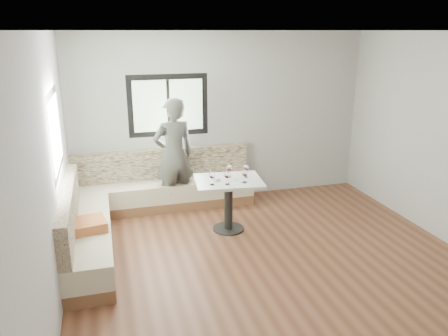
% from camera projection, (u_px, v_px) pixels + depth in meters
% --- Properties ---
extents(room, '(5.01, 5.01, 2.81)m').
position_uv_depth(room, '(271.00, 155.00, 5.09)').
color(room, brown).
rests_on(room, ground).
extents(banquette, '(2.90, 2.80, 0.95)m').
position_uv_depth(banquette, '(134.00, 206.00, 6.45)').
color(banquette, brown).
rests_on(banquette, ground).
extents(table, '(1.01, 0.83, 0.77)m').
position_uv_depth(table, '(228.00, 192.00, 6.27)').
color(table, black).
rests_on(table, ground).
extents(person, '(0.75, 0.58, 1.83)m').
position_uv_depth(person, '(174.00, 155.00, 6.90)').
color(person, '#4C4D47').
rests_on(person, ground).
extents(olive_ramekin, '(0.11, 0.11, 0.04)m').
position_uv_depth(olive_ramekin, '(216.00, 179.00, 6.17)').
color(olive_ramekin, white).
rests_on(olive_ramekin, table).
extents(wine_glass_a, '(0.09, 0.09, 0.19)m').
position_uv_depth(wine_glass_a, '(212.00, 175.00, 5.97)').
color(wine_glass_a, white).
rests_on(wine_glass_a, table).
extents(wine_glass_b, '(0.09, 0.09, 0.19)m').
position_uv_depth(wine_glass_b, '(227.00, 175.00, 5.98)').
color(wine_glass_b, white).
rests_on(wine_glass_b, table).
extents(wine_glass_c, '(0.09, 0.09, 0.19)m').
position_uv_depth(wine_glass_c, '(245.00, 173.00, 6.06)').
color(wine_glass_c, white).
rests_on(wine_glass_c, table).
extents(wine_glass_d, '(0.09, 0.09, 0.19)m').
position_uv_depth(wine_glass_d, '(230.00, 168.00, 6.29)').
color(wine_glass_d, white).
rests_on(wine_glass_d, table).
extents(wine_glass_e, '(0.09, 0.09, 0.19)m').
position_uv_depth(wine_glass_e, '(246.00, 168.00, 6.28)').
color(wine_glass_e, white).
rests_on(wine_glass_e, table).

